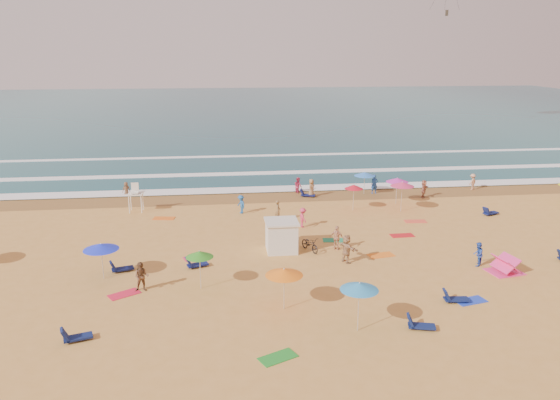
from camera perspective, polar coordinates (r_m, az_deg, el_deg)
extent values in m
plane|color=gold|center=(38.43, 0.24, -4.58)|extent=(220.00, 220.00, 0.00)
cube|color=#0C4756|center=(120.61, -4.63, 9.26)|extent=(220.00, 140.00, 0.18)
plane|color=olive|center=(50.28, -1.48, 0.32)|extent=(220.00, 220.00, 0.00)
cube|color=white|center=(52.66, -1.73, 1.13)|extent=(200.00, 2.20, 0.05)
cube|color=white|center=(59.44, -2.32, 2.81)|extent=(200.00, 1.60, 0.05)
cube|color=white|center=(69.21, -2.96, 4.63)|extent=(200.00, 1.20, 0.05)
cube|color=silver|center=(36.82, 0.16, -3.84)|extent=(2.00, 2.00, 2.00)
cube|color=silver|center=(36.48, 0.16, -2.27)|extent=(2.20, 2.20, 0.12)
imported|color=black|center=(36.97, 3.15, -4.61)|extent=(1.36, 1.99, 0.99)
cone|color=#339121|center=(31.09, -8.41, -5.61)|extent=(1.56, 1.56, 0.35)
cone|color=#2E8ECF|center=(26.51, 8.29, -8.92)|extent=(1.85, 1.85, 0.35)
cone|color=#D42FB2|center=(48.67, 12.15, 2.06)|extent=(1.94, 1.94, 0.35)
cone|color=#337CE7|center=(51.45, 8.84, 2.70)|extent=(1.95, 1.95, 0.35)
cone|color=red|center=(46.06, 7.72, 1.38)|extent=(1.55, 1.55, 0.35)
cone|color=#DD3167|center=(46.39, 12.66, 1.63)|extent=(1.97, 1.97, 0.35)
cone|color=#1D2FF6|center=(33.77, -18.21, -4.65)|extent=(2.07, 2.07, 0.35)
cone|color=orange|center=(28.43, 0.43, -7.54)|extent=(1.97, 1.97, 0.35)
cube|color=#0D1445|center=(35.13, -16.10, -6.92)|extent=(1.41, 0.91, 0.34)
cube|color=#0F1A4D|center=(28.04, -20.35, -13.30)|extent=(1.41, 0.92, 0.34)
cube|color=#101953|center=(34.77, -8.59, -6.69)|extent=(1.41, 0.96, 0.34)
cube|color=#0F1D4F|center=(28.18, 14.59, -12.63)|extent=(1.40, 0.87, 0.34)
cube|color=#101C50|center=(31.42, 17.96, -9.83)|extent=(1.35, 0.68, 0.34)
cube|color=#101951|center=(48.08, 21.17, -1.27)|extent=(1.41, 0.97, 0.34)
cube|color=#101751|center=(50.35, 2.96, 0.52)|extent=(1.41, 0.92, 0.34)
cube|color=red|center=(32.06, -15.97, -9.44)|extent=(1.90, 1.63, 0.03)
cube|color=#238E29|center=(25.19, -0.21, -16.12)|extent=(1.90, 1.51, 0.03)
cube|color=orange|center=(44.96, -12.04, -1.88)|extent=(1.82, 1.13, 0.03)
cube|color=#E43552|center=(36.35, -8.71, -5.95)|extent=(1.89, 1.38, 0.03)
cube|color=red|center=(41.00, 12.64, -3.63)|extent=(1.72, 0.91, 0.03)
cube|color=blue|center=(31.85, 19.30, -9.91)|extent=(1.85, 1.23, 0.03)
cube|color=#218455|center=(39.25, 5.75, -4.20)|extent=(1.79, 1.04, 0.03)
cube|color=orange|center=(36.93, 10.52, -5.69)|extent=(1.83, 1.17, 0.03)
cube|color=#F05138|center=(44.52, 13.96, -2.17)|extent=(1.77, 1.01, 0.03)
imported|color=brown|center=(43.14, -0.22, -1.11)|extent=(0.42, 0.63, 1.69)
imported|color=brown|center=(52.76, -15.76, 1.03)|extent=(0.87, 0.73, 1.51)
imported|color=#B56C53|center=(51.59, 14.80, 1.13)|extent=(1.29, 1.52, 1.64)
imported|color=#2460A8|center=(45.24, -4.09, -0.45)|extent=(0.96, 1.15, 1.55)
imported|color=#BB2E52|center=(51.67, 1.90, 1.45)|extent=(0.89, 1.01, 1.74)
imported|color=blue|center=(36.57, 19.97, -5.34)|extent=(0.92, 0.95, 1.55)
imported|color=#234DA5|center=(52.04, 9.84, 1.65)|extent=(0.70, 0.49, 1.81)
imported|color=brown|center=(31.90, -14.27, -7.78)|extent=(0.86, 0.68, 1.72)
imported|color=tan|center=(37.26, 5.96, -3.96)|extent=(1.03, 0.91, 1.68)
imported|color=#A4764B|center=(50.30, 3.30, 1.28)|extent=(0.87, 0.97, 1.66)
imported|color=#D83659|center=(41.69, 2.40, -1.85)|extent=(0.77, 1.08, 1.52)
imported|color=tan|center=(55.87, 19.47, 1.81)|extent=(1.17, 1.05, 1.57)
imported|color=tan|center=(35.13, 6.97, -5.07)|extent=(1.25, 1.78, 1.85)
cube|color=#3F3326|center=(94.85, 17.03, 18.19)|extent=(0.40, 0.30, 0.90)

